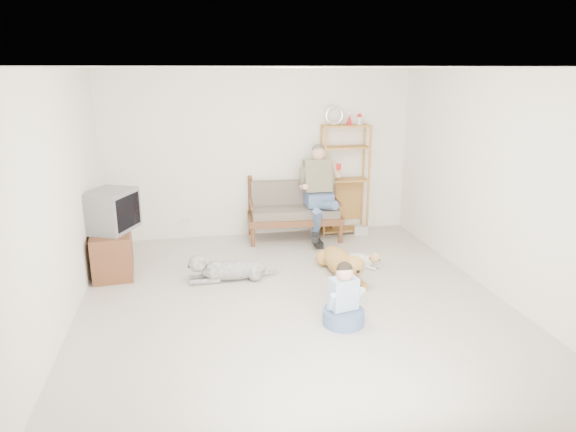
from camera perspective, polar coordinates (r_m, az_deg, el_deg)
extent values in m
plane|color=beige|center=(6.21, 0.63, -9.61)|extent=(5.50, 5.50, 0.00)
plane|color=white|center=(5.60, 0.71, 16.17)|extent=(5.50, 5.50, 0.00)
plane|color=white|center=(8.42, -3.14, 6.86)|extent=(5.00, 0.00, 5.00)
plane|color=white|center=(3.25, 10.63, -8.56)|extent=(5.00, 0.00, 5.00)
plane|color=white|center=(5.81, -24.29, 1.28)|extent=(0.00, 5.50, 5.50)
plane|color=white|center=(6.71, 22.10, 3.36)|extent=(0.00, 5.50, 5.50)
cube|color=brown|center=(8.34, 0.74, -0.25)|extent=(1.54, 0.80, 0.10)
cube|color=#6A6051|center=(8.31, 0.75, 0.51)|extent=(1.42, 0.69, 0.13)
cube|color=#6A6051|center=(8.48, 0.42, 2.47)|extent=(1.38, 0.21, 0.45)
cylinder|color=brown|center=(8.49, 0.34, 3.87)|extent=(1.40, 0.14, 0.05)
cylinder|color=brown|center=(8.01, -3.74, -2.48)|extent=(0.07, 0.07, 0.30)
cylinder|color=brown|center=(8.48, -4.30, 0.87)|extent=(0.07, 0.07, 0.95)
cylinder|color=brown|center=(8.29, 5.91, -1.89)|extent=(0.07, 0.07, 0.30)
cylinder|color=brown|center=(8.75, 4.84, 1.32)|extent=(0.07, 0.07, 0.95)
cube|color=slate|center=(8.31, 3.43, 1.89)|extent=(0.42, 0.40, 0.21)
cube|color=#7E7B58|center=(8.33, 3.29, 4.51)|extent=(0.44, 0.30, 0.55)
sphere|color=tan|center=(8.23, 3.39, 6.97)|extent=(0.22, 0.22, 0.22)
sphere|color=#524E49|center=(8.25, 3.36, 7.28)|extent=(0.20, 0.20, 0.20)
cylinder|color=red|center=(8.15, 5.65, 5.48)|extent=(0.07, 0.07, 0.09)
cube|color=#BB8A3A|center=(8.46, 6.47, 9.92)|extent=(0.77, 0.31, 0.03)
torus|color=silver|center=(8.39, 5.16, 11.04)|extent=(0.31, 0.05, 0.31)
cone|color=red|center=(8.47, 6.82, 10.56)|extent=(0.10, 0.10, 0.16)
cylinder|color=#BB8A3A|center=(8.36, 4.12, 3.72)|extent=(0.04, 0.04, 1.82)
cylinder|color=#BB8A3A|center=(8.64, 3.62, 4.13)|extent=(0.04, 0.04, 1.82)
cylinder|color=#BB8A3A|center=(8.59, 8.97, 3.88)|extent=(0.04, 0.04, 1.82)
cylinder|color=#BB8A3A|center=(8.86, 8.33, 4.28)|extent=(0.04, 0.04, 1.82)
cube|color=silver|center=(8.75, 8.11, -1.54)|extent=(0.26, 0.22, 0.14)
cube|color=brown|center=(7.36, -18.90, -3.79)|extent=(0.57, 0.94, 0.60)
cube|color=brown|center=(7.20, -21.01, -4.46)|extent=(0.05, 0.40, 0.50)
cube|color=brown|center=(7.60, -20.48, -3.32)|extent=(0.05, 0.40, 0.50)
cube|color=slate|center=(7.22, -19.12, 0.58)|extent=(0.75, 0.81, 0.55)
cube|color=black|center=(7.09, -17.33, 0.45)|extent=(0.25, 0.51, 0.44)
cube|color=silver|center=(8.56, -11.34, -0.49)|extent=(0.12, 0.02, 0.08)
ellipsoid|color=#A87B3A|center=(7.05, 5.73, -5.09)|extent=(0.42, 1.01, 0.31)
sphere|color=#A87B3A|center=(6.79, 6.61, -5.79)|extent=(0.31, 0.31, 0.31)
sphere|color=#A87B3A|center=(6.53, 7.43, -5.46)|extent=(0.24, 0.24, 0.24)
ellipsoid|color=#A87B3A|center=(6.44, 7.79, -6.01)|extent=(0.12, 0.18, 0.09)
cylinder|color=#A87B3A|center=(7.52, 4.40, -4.45)|extent=(0.21, 0.38, 0.05)
ellipsoid|color=#A87B3A|center=(6.52, 6.65, -5.46)|extent=(0.06, 0.08, 0.12)
ellipsoid|color=#A87B3A|center=(6.58, 8.05, -5.31)|extent=(0.06, 0.08, 0.12)
ellipsoid|color=silver|center=(6.85, -6.00, -5.99)|extent=(0.87, 0.31, 0.26)
sphere|color=silver|center=(6.82, -8.19, -6.00)|extent=(0.26, 0.26, 0.26)
sphere|color=silver|center=(6.77, -10.06, -5.23)|extent=(0.22, 0.22, 0.22)
ellipsoid|color=silver|center=(6.78, -10.91, -5.45)|extent=(0.16, 0.10, 0.09)
cylinder|color=silver|center=(6.93, -2.40, -6.34)|extent=(0.34, 0.16, 0.04)
ellipsoid|color=silver|center=(6.85, -9.90, -4.98)|extent=(0.07, 0.05, 0.11)
ellipsoid|color=silver|center=(6.70, -9.84, -5.45)|extent=(0.07, 0.05, 0.11)
ellipsoid|color=white|center=(7.38, 8.05, -4.80)|extent=(0.41, 0.44, 0.16)
sphere|color=white|center=(7.32, 8.90, -4.93)|extent=(0.16, 0.16, 0.16)
sphere|color=tan|center=(7.25, 9.64, -4.58)|extent=(0.15, 0.15, 0.15)
ellipsoid|color=tan|center=(7.22, 10.10, -4.81)|extent=(0.12, 0.12, 0.06)
cylinder|color=white|center=(7.50, 6.67, -4.81)|extent=(0.16, 0.11, 0.03)
cone|color=tan|center=(7.19, 9.34, -4.34)|extent=(0.04, 0.04, 0.05)
cone|color=tan|center=(7.28, 9.76, -4.11)|extent=(0.04, 0.04, 0.05)
torus|color=red|center=(7.26, 9.49, -4.63)|extent=(0.14, 0.14, 0.02)
cylinder|color=slate|center=(5.74, 6.17, -11.07)|extent=(0.46, 0.46, 0.17)
cube|color=#AABCCC|center=(5.64, 6.19, -8.54)|extent=(0.32, 0.25, 0.35)
sphere|color=tan|center=(5.52, 6.33, -6.28)|extent=(0.19, 0.19, 0.19)
sphere|color=black|center=(5.52, 6.31, -5.94)|extent=(0.18, 0.18, 0.18)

